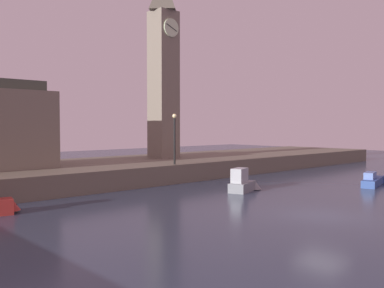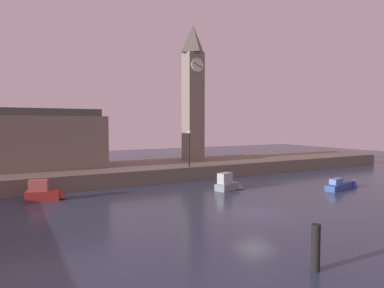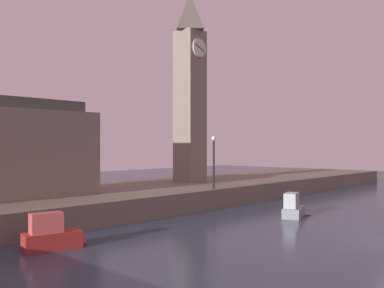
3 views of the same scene
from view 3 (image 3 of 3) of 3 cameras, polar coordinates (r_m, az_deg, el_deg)
name	(u,v)px [view 3 (image 3 of 3)]	position (r m, az deg, el deg)	size (l,w,h in m)	color
far_embankment	(141,196)	(35.72, -6.63, -6.75)	(70.00, 12.00, 1.50)	#6B6051
clock_tower	(190,84)	(40.93, -0.27, 7.90)	(2.47, 2.51, 17.57)	slate
streetlamp	(214,156)	(33.57, 2.85, -1.59)	(0.36, 0.36, 4.05)	black
boat_dinghy_red	(55,235)	(21.80, -17.51, -11.31)	(3.27, 1.62, 1.74)	maroon
boat_cruiser_grey	(295,208)	(30.72, 13.31, -8.15)	(3.37, 1.94, 1.65)	gray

